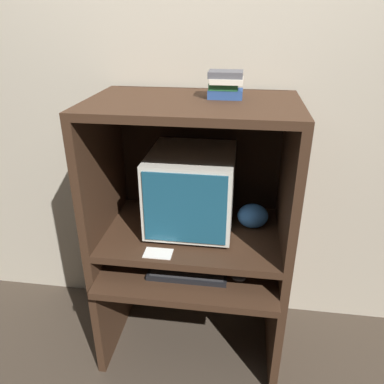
% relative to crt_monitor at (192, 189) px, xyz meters
% --- Properties ---
extents(ground_plane, '(12.00, 12.00, 0.00)m').
position_rel_crt_monitor_xyz_m(ground_plane, '(0.01, -0.35, -0.97)').
color(ground_plane, '#3D3328').
extents(wall_back, '(6.00, 0.06, 2.60)m').
position_rel_crt_monitor_xyz_m(wall_back, '(0.01, 0.32, 0.33)').
color(wall_back, '#B2A893').
rests_on(wall_back, ground_plane).
extents(desk_base, '(0.95, 0.68, 0.61)m').
position_rel_crt_monitor_xyz_m(desk_base, '(0.01, -0.10, -0.58)').
color(desk_base, '#382316').
rests_on(desk_base, ground_plane).
extents(desk_monitor_shelf, '(0.95, 0.61, 0.15)m').
position_rel_crt_monitor_xyz_m(desk_monitor_shelf, '(0.01, -0.05, -0.24)').
color(desk_monitor_shelf, '#382316').
rests_on(desk_monitor_shelf, desk_base).
extents(hutch_upper, '(0.95, 0.61, 0.66)m').
position_rel_crt_monitor_xyz_m(hutch_upper, '(0.01, -0.01, 0.23)').
color(hutch_upper, '#382316').
rests_on(hutch_upper, desk_monitor_shelf).
extents(crt_monitor, '(0.42, 0.45, 0.40)m').
position_rel_crt_monitor_xyz_m(crt_monitor, '(0.00, 0.00, 0.00)').
color(crt_monitor, beige).
rests_on(crt_monitor, desk_monitor_shelf).
extents(keyboard, '(0.39, 0.14, 0.03)m').
position_rel_crt_monitor_xyz_m(keyboard, '(0.01, -0.23, -0.35)').
color(keyboard, black).
rests_on(keyboard, desk_base).
extents(mouse, '(0.07, 0.05, 0.03)m').
position_rel_crt_monitor_xyz_m(mouse, '(0.26, -0.23, -0.34)').
color(mouse, '#28282B').
rests_on(mouse, desk_base).
extents(snack_bag, '(0.16, 0.12, 0.13)m').
position_rel_crt_monitor_xyz_m(snack_bag, '(0.31, 0.03, -0.14)').
color(snack_bag, '#336BB7').
rests_on(snack_bag, desk_monitor_shelf).
extents(book_stack, '(0.15, 0.12, 0.12)m').
position_rel_crt_monitor_xyz_m(book_stack, '(0.15, 0.01, 0.52)').
color(book_stack, navy).
rests_on(book_stack, hutch_upper).
extents(paper_card, '(0.13, 0.08, 0.00)m').
position_rel_crt_monitor_xyz_m(paper_card, '(-0.12, -0.28, -0.21)').
color(paper_card, white).
rests_on(paper_card, desk_monitor_shelf).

